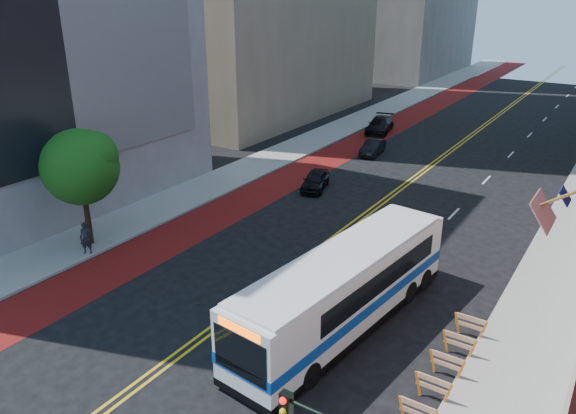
{
  "coord_description": "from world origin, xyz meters",
  "views": [
    {
      "loc": [
        14.06,
        -12.32,
        14.21
      ],
      "look_at": [
        0.92,
        8.0,
        4.39
      ],
      "focal_mm": 35.0,
      "sensor_mm": 36.0,
      "label": 1
    }
  ],
  "objects_px": {
    "transit_bus": "(346,288)",
    "street_tree": "(81,164)",
    "car_a": "(315,180)",
    "pedestrian": "(86,238)",
    "car_b": "(373,147)",
    "car_c": "(380,125)"
  },
  "relations": [
    {
      "from": "car_a",
      "to": "pedestrian",
      "type": "distance_m",
      "value": 16.92
    },
    {
      "from": "car_a",
      "to": "car_b",
      "type": "xyz_separation_m",
      "value": [
        -0.19,
        10.32,
        -0.02
      ]
    },
    {
      "from": "car_c",
      "to": "pedestrian",
      "type": "height_order",
      "value": "pedestrian"
    },
    {
      "from": "car_c",
      "to": "pedestrian",
      "type": "relative_size",
      "value": 2.86
    },
    {
      "from": "transit_bus",
      "to": "car_a",
      "type": "xyz_separation_m",
      "value": [
        -9.93,
        14.38,
        -1.2
      ]
    },
    {
      "from": "transit_bus",
      "to": "car_c",
      "type": "xyz_separation_m",
      "value": [
        -12.82,
        32.12,
        -1.11
      ]
    },
    {
      "from": "car_c",
      "to": "transit_bus",
      "type": "bearing_deg",
      "value": -80.23
    },
    {
      "from": "pedestrian",
      "to": "car_c",
      "type": "bearing_deg",
      "value": 51.85
    },
    {
      "from": "transit_bus",
      "to": "car_b",
      "type": "relative_size",
      "value": 3.37
    },
    {
      "from": "transit_bus",
      "to": "street_tree",
      "type": "bearing_deg",
      "value": -171.06
    },
    {
      "from": "street_tree",
      "to": "transit_bus",
      "type": "relative_size",
      "value": 0.51
    },
    {
      "from": "car_b",
      "to": "transit_bus",
      "type": "bearing_deg",
      "value": -75.89
    },
    {
      "from": "car_a",
      "to": "pedestrian",
      "type": "relative_size",
      "value": 2.15
    },
    {
      "from": "transit_bus",
      "to": "car_a",
      "type": "height_order",
      "value": "transit_bus"
    },
    {
      "from": "car_b",
      "to": "pedestrian",
      "type": "distance_m",
      "value": 26.9
    },
    {
      "from": "street_tree",
      "to": "car_b",
      "type": "height_order",
      "value": "street_tree"
    },
    {
      "from": "pedestrian",
      "to": "car_a",
      "type": "bearing_deg",
      "value": 37.93
    },
    {
      "from": "car_c",
      "to": "pedestrian",
      "type": "bearing_deg",
      "value": -105.82
    },
    {
      "from": "car_a",
      "to": "car_b",
      "type": "distance_m",
      "value": 10.32
    },
    {
      "from": "street_tree",
      "to": "car_a",
      "type": "distance_m",
      "value": 16.82
    },
    {
      "from": "transit_bus",
      "to": "car_b",
      "type": "bearing_deg",
      "value": 118.53
    },
    {
      "from": "car_a",
      "to": "car_b",
      "type": "bearing_deg",
      "value": 73.86
    }
  ]
}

